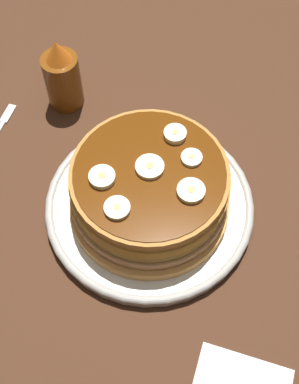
% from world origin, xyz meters
% --- Properties ---
extents(ground_plane, '(1.40, 1.40, 0.03)m').
position_xyz_m(ground_plane, '(0.00, 0.00, -0.01)').
color(ground_plane, '#422616').
extents(plate, '(0.28, 0.28, 0.02)m').
position_xyz_m(plate, '(0.00, 0.00, 0.01)').
color(plate, silver).
rests_on(plate, ground_plane).
extents(pancake_stack, '(0.22, 0.21, 0.08)m').
position_xyz_m(pancake_stack, '(0.00, 0.00, 0.06)').
color(pancake_stack, '#CC8E49').
rests_on(pancake_stack, plate).
extents(banana_slice_0, '(0.04, 0.04, 0.01)m').
position_xyz_m(banana_slice_0, '(-0.01, -0.00, 0.10)').
color(banana_slice_0, '#F5E6BD').
rests_on(banana_slice_0, pancake_stack).
extents(banana_slice_1, '(0.03, 0.03, 0.01)m').
position_xyz_m(banana_slice_1, '(-0.02, 0.05, 0.10)').
color(banana_slice_1, '#EEECC4').
rests_on(banana_slice_1, pancake_stack).
extents(banana_slice_2, '(0.03, 0.03, 0.01)m').
position_xyz_m(banana_slice_2, '(0.01, -0.06, 0.10)').
color(banana_slice_2, '#ECEFBF').
rests_on(banana_slice_2, pancake_stack).
extents(banana_slice_3, '(0.03, 0.03, 0.01)m').
position_xyz_m(banana_slice_3, '(0.05, -0.04, 0.10)').
color(banana_slice_3, '#F1EBBE').
rests_on(banana_slice_3, pancake_stack).
extents(banana_slice_4, '(0.03, 0.03, 0.01)m').
position_xyz_m(banana_slice_4, '(-0.06, 0.03, 0.10)').
color(banana_slice_4, '#F9E9BA').
rests_on(banana_slice_4, pancake_stack).
extents(banana_slice_5, '(0.03, 0.03, 0.01)m').
position_xyz_m(banana_slice_5, '(0.03, 0.05, 0.10)').
color(banana_slice_5, beige).
rests_on(banana_slice_5, pancake_stack).
extents(syrup_bottle, '(0.05, 0.05, 0.12)m').
position_xyz_m(syrup_bottle, '(-0.19, -0.14, 0.05)').
color(syrup_bottle, brown).
rests_on(syrup_bottle, ground_plane).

